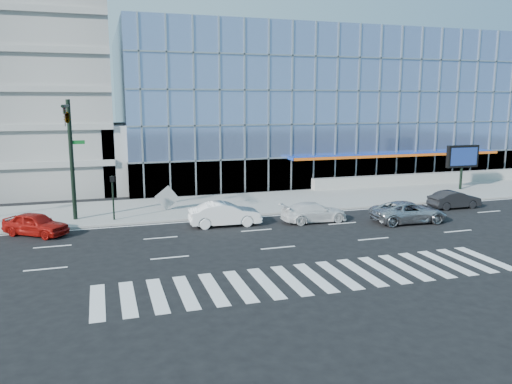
% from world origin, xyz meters
% --- Properties ---
extents(ground, '(160.00, 160.00, 0.00)m').
position_xyz_m(ground, '(0.00, 0.00, 0.00)').
color(ground, black).
rests_on(ground, ground).
extents(sidewalk, '(120.00, 8.00, 0.15)m').
position_xyz_m(sidewalk, '(0.00, 8.00, 0.07)').
color(sidewalk, gray).
rests_on(sidewalk, ground).
extents(theatre_building, '(42.00, 26.00, 15.00)m').
position_xyz_m(theatre_building, '(14.00, 26.00, 7.50)').
color(theatre_building, '#6B83B3').
rests_on(theatre_building, ground).
extents(ramp_block, '(6.00, 8.00, 6.00)m').
position_xyz_m(ramp_block, '(-6.00, 18.00, 3.00)').
color(ramp_block, gray).
rests_on(ramp_block, ground).
extents(retaining_wall, '(30.00, 0.80, 1.00)m').
position_xyz_m(retaining_wall, '(24.00, 11.60, 0.65)').
color(retaining_wall, gray).
rests_on(retaining_wall, sidewalk).
extents(traffic_signal, '(1.14, 5.74, 8.00)m').
position_xyz_m(traffic_signal, '(-11.00, 4.57, 6.16)').
color(traffic_signal, black).
rests_on(traffic_signal, sidewalk).
extents(ped_signal_post, '(0.30, 0.33, 3.00)m').
position_xyz_m(ped_signal_post, '(-8.50, 4.94, 2.14)').
color(ped_signal_post, black).
rests_on(ped_signal_post, sidewalk).
extents(marquee_sign, '(3.20, 0.43, 4.00)m').
position_xyz_m(marquee_sign, '(22.00, 7.99, 3.07)').
color(marquee_sign, black).
rests_on(marquee_sign, sidewalk).
extents(silver_suv, '(5.22, 2.63, 1.42)m').
position_xyz_m(silver_suv, '(10.40, -1.02, 0.71)').
color(silver_suv, '#B0B1B5').
rests_on(silver_suv, ground).
extents(white_suv, '(4.54, 1.85, 1.32)m').
position_xyz_m(white_suv, '(4.40, 1.04, 0.66)').
color(white_suv, silver).
rests_on(white_suv, ground).
extents(white_sedan, '(4.77, 1.88, 1.55)m').
position_xyz_m(white_sedan, '(-1.60, 1.80, 0.77)').
color(white_sedan, white).
rests_on(white_sedan, ground).
extents(dark_sedan, '(4.05, 1.45, 1.33)m').
position_xyz_m(dark_sedan, '(16.40, 1.86, 0.66)').
color(dark_sedan, black).
rests_on(dark_sedan, ground).
extents(red_sedan, '(4.28, 3.74, 1.39)m').
position_xyz_m(red_sedan, '(-13.13, 2.91, 0.70)').
color(red_sedan, '#9A100B').
rests_on(red_sedan, ground).
extents(tilted_panel, '(1.83, 0.12, 1.83)m').
position_xyz_m(tilted_panel, '(-4.65, 7.06, 1.06)').
color(tilted_panel, '#959595').
rests_on(tilted_panel, sidewalk).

